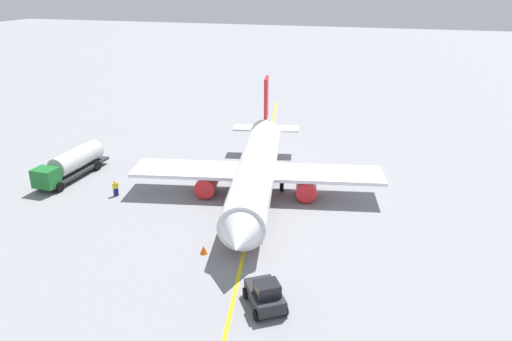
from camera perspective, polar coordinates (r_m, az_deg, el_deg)
ground_plane at (r=51.16m, az=0.00°, el=-3.13°), size 400.00×400.00×0.00m
airplane at (r=50.49m, az=0.05°, el=-0.04°), size 33.14×26.57×9.91m
fuel_tanker at (r=59.32m, az=-20.75°, el=0.75°), size 10.68×2.94×3.15m
pushback_tug at (r=34.68m, az=1.09°, el=-14.28°), size 4.10×3.81×2.20m
refueling_worker at (r=53.27m, az=-16.06°, el=-2.02°), size 0.63×0.60×1.71m
safety_cone_nose at (r=41.22m, az=-6.13°, el=-9.18°), size 0.64×0.64×0.71m
taxi_line_marking at (r=51.15m, az=0.00°, el=-3.12°), size 82.98×17.85×0.01m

